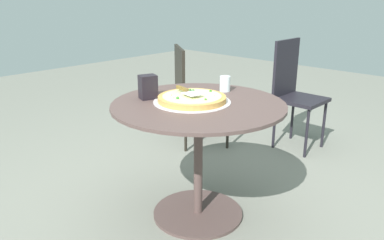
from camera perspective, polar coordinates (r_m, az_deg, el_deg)
The scene contains 8 objects.
ground_plane at distance 2.44m, azimuth 0.88°, elevation -13.70°, with size 10.00×10.00×0.00m, color slate.
patio_table at distance 2.20m, azimuth 0.94°, elevation -2.13°, with size 0.97×0.97×0.71m.
pizza_on_tray at distance 2.16m, azimuth -0.00°, elevation 3.13°, with size 0.43×0.43×0.05m.
pizza_server at distance 2.17m, azimuth -0.78°, elevation 4.32°, with size 0.22×0.10×0.02m.
drinking_cup at distance 2.40m, azimuth 4.90°, elevation 5.37°, with size 0.07×0.07×0.09m, color silver.
napkin_dispenser at distance 2.23m, azimuth -6.52°, elevation 4.87°, with size 0.10×0.08×0.14m, color black.
patio_chair_near at distance 3.39m, azimuth 14.85°, elevation 4.64°, with size 0.36×0.36×0.92m.
patio_chair_far at distance 3.34m, azimuth 0.28°, elevation 4.77°, with size 0.60×0.60×0.86m.
Camera 1 is at (1.39, -1.52, 1.30)m, focal length 36.09 mm.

